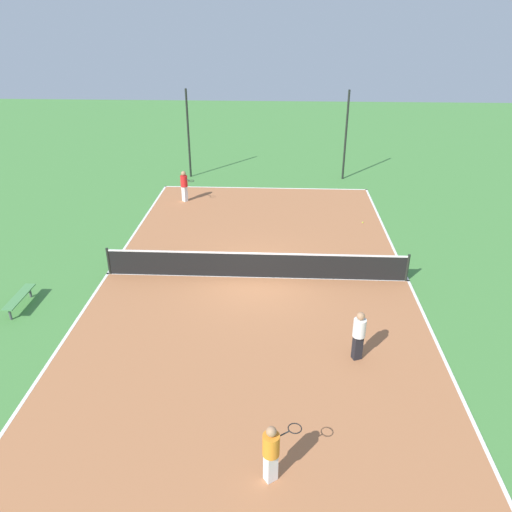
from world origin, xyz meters
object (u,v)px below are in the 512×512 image
object	(u,v)px
bench	(19,298)
player_far_white	(359,333)
tennis_net	(256,264)
player_center_orange	(271,450)
tennis_ball_near_net	(363,222)
fence_post_back_left	(188,134)
fence_post_back_right	(346,136)
player_coach_red	(184,184)

from	to	relation	value
bench	player_far_white	size ratio (longest dim) A/B	1.11
tennis_net	player_center_orange	size ratio (longest dim) A/B	7.59
tennis_net	player_center_orange	distance (m)	8.96
player_center_orange	tennis_ball_near_net	bearing A→B (deg)	39.18
fence_post_back_left	fence_post_back_right	size ratio (longest dim) A/B	1.00
player_center_orange	fence_post_back_left	bearing A→B (deg)	68.60
bench	tennis_ball_near_net	xyz separation A→B (m)	(12.54, 7.98, -0.33)
tennis_ball_near_net	player_coach_red	bearing A→B (deg)	163.85
bench	fence_post_back_left	world-z (taller)	fence_post_back_left
tennis_ball_near_net	fence_post_back_left	distance (m)	11.82
tennis_net	player_far_white	world-z (taller)	player_far_white
player_center_orange	fence_post_back_right	world-z (taller)	fence_post_back_right
player_coach_red	player_far_white	xyz separation A→B (m)	(7.21, -12.73, -0.05)
player_coach_red	tennis_net	bearing A→B (deg)	-21.82
tennis_net	player_center_orange	world-z (taller)	player_center_orange
player_far_white	tennis_ball_near_net	xyz separation A→B (m)	(1.63, 10.17, -0.84)
bench	fence_post_back_left	xyz separation A→B (m)	(3.26, 14.88, 2.14)
tennis_ball_near_net	fence_post_back_right	xyz separation A→B (m)	(-0.22, 6.90, 2.48)
player_center_orange	fence_post_back_right	xyz separation A→B (m)	(3.77, 21.30, 1.68)
bench	tennis_ball_near_net	distance (m)	14.87
player_far_white	tennis_ball_near_net	world-z (taller)	player_far_white
player_coach_red	fence_post_back_right	xyz separation A→B (m)	(8.62, 4.34, 1.59)
bench	fence_post_back_left	distance (m)	15.38
tennis_ball_near_net	fence_post_back_left	bearing A→B (deg)	143.37
tennis_ball_near_net	bench	bearing A→B (deg)	-147.53
tennis_net	fence_post_back_left	bearing A→B (deg)	110.10
player_far_white	player_center_orange	size ratio (longest dim) A/B	1.05
player_coach_red	tennis_ball_near_net	xyz separation A→B (m)	(8.84, -2.56, -0.89)
bench	player_coach_red	size ratio (longest dim) A/B	1.07
bench	tennis_ball_near_net	world-z (taller)	bench
fence_post_back_left	fence_post_back_right	xyz separation A→B (m)	(9.06, 0.00, 0.00)
tennis_net	bench	size ratio (longest dim) A/B	6.51
fence_post_back_right	player_coach_red	bearing A→B (deg)	-153.31
player_far_white	tennis_ball_near_net	distance (m)	10.34
player_far_white	player_center_orange	distance (m)	4.84
fence_post_back_left	bench	bearing A→B (deg)	-102.37
tennis_net	tennis_ball_near_net	world-z (taller)	tennis_net
tennis_net	bench	world-z (taller)	tennis_net
player_far_white	fence_post_back_right	bearing A→B (deg)	64.46
tennis_ball_near_net	fence_post_back_left	size ratio (longest dim) A/B	0.01
player_far_white	fence_post_back_left	xyz separation A→B (m)	(-7.65, 17.07, 1.64)
bench	player_center_orange	world-z (taller)	player_center_orange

